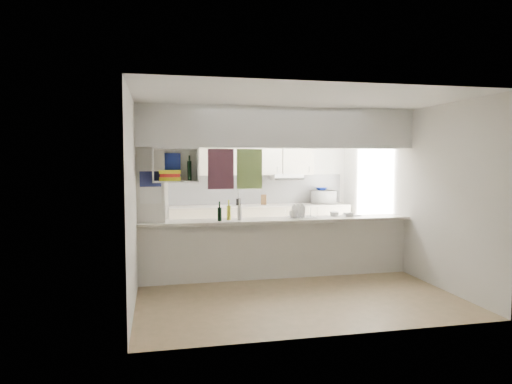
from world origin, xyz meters
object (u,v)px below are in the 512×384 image
object	(u,v)px
bowl	(321,189)
wine_bottles	(230,213)
microwave	(323,197)
dish_rack	(301,212)

from	to	relation	value
bowl	wine_bottles	world-z (taller)	bowl
microwave	wine_bottles	size ratio (longest dim) A/B	1.37
wine_bottles	bowl	bearing A→B (deg)	44.23
bowl	dish_rack	xyz separation A→B (m)	(-1.12, -2.11, -0.21)
microwave	bowl	world-z (taller)	bowl
microwave	wine_bottles	distance (m)	3.16
microwave	dish_rack	bearing A→B (deg)	74.33
bowl	microwave	bearing A→B (deg)	-30.04
bowl	dish_rack	size ratio (longest dim) A/B	0.52
microwave	bowl	distance (m)	0.17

